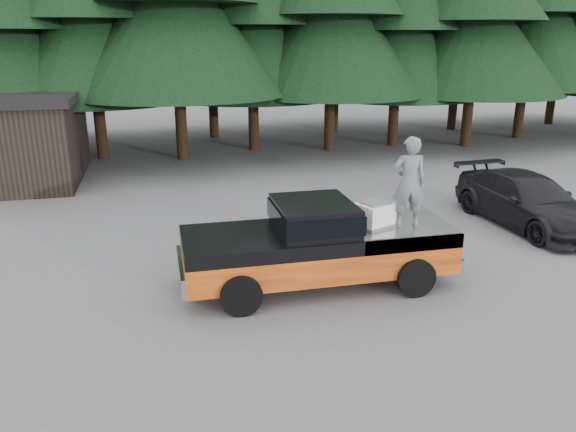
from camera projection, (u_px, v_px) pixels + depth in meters
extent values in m
plane|color=#525255|center=(269.00, 294.00, 11.99)|extent=(120.00, 120.00, 0.00)
cube|color=black|center=(314.00, 215.00, 11.92)|extent=(1.66, 1.90, 0.59)
cube|color=silver|center=(375.00, 215.00, 12.09)|extent=(0.89, 0.83, 0.49)
imported|color=slate|center=(409.00, 182.00, 11.84)|extent=(0.80, 0.61, 1.97)
imported|color=black|center=(527.00, 200.00, 16.20)|extent=(2.41, 5.20, 1.47)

